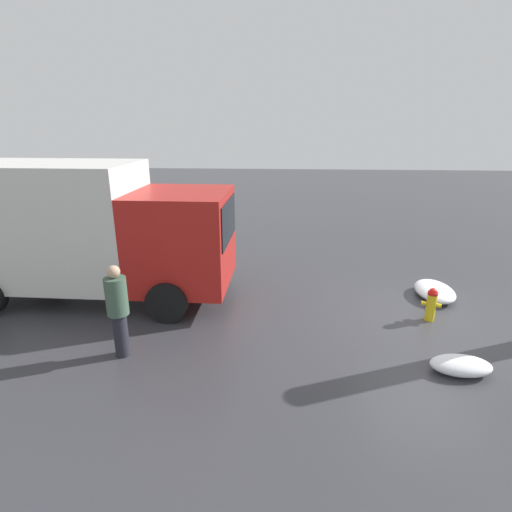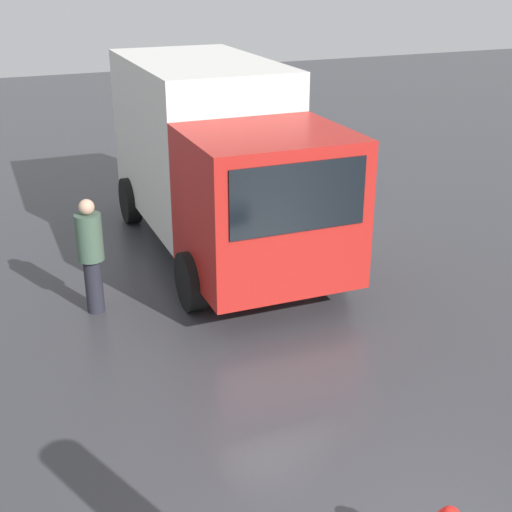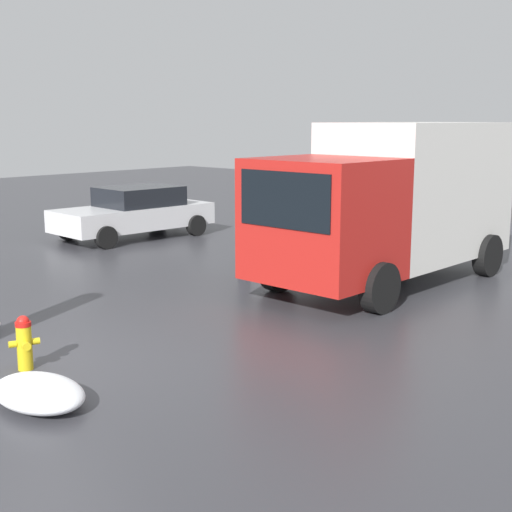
% 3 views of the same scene
% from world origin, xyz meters
% --- Properties ---
extents(ground_plane, '(60.00, 60.00, 0.00)m').
position_xyz_m(ground_plane, '(0.00, 0.00, 0.00)').
color(ground_plane, '#38383D').
extents(fire_hydrant, '(0.41, 0.32, 0.75)m').
position_xyz_m(fire_hydrant, '(-0.00, -0.01, 0.39)').
color(fire_hydrant, yellow).
rests_on(fire_hydrant, ground_plane).
extents(delivery_truck, '(6.39, 2.68, 3.25)m').
position_xyz_m(delivery_truck, '(7.81, -0.77, 1.73)').
color(delivery_truck, red).
rests_on(delivery_truck, ground_plane).
extents(pedestrian, '(0.38, 0.38, 1.76)m').
position_xyz_m(pedestrian, '(6.15, 1.79, 0.96)').
color(pedestrian, '#23232D').
rests_on(pedestrian, ground_plane).
extents(snow_pile_by_hydrant, '(1.03, 0.60, 0.27)m').
position_xyz_m(snow_pile_by_hydrant, '(0.13, 1.94, 0.14)').
color(snow_pile_by_hydrant, white).
rests_on(snow_pile_by_hydrant, ground_plane).
extents(snow_pile_curbside, '(0.89, 1.37, 0.33)m').
position_xyz_m(snow_pile_curbside, '(-0.53, -1.25, 0.16)').
color(snow_pile_curbside, white).
rests_on(snow_pile_curbside, ground_plane).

